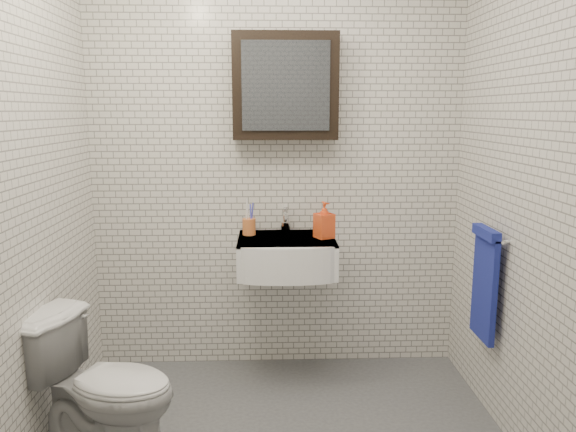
{
  "coord_description": "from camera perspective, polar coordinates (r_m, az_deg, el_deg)",
  "views": [
    {
      "loc": [
        -0.06,
        -2.35,
        1.57
      ],
      "look_at": [
        0.05,
        0.45,
        1.04
      ],
      "focal_mm": 35.0,
      "sensor_mm": 36.0,
      "label": 1
    }
  ],
  "objects": [
    {
      "name": "mirror_cabinet",
      "position": [
        3.28,
        -0.27,
        13.02
      ],
      "size": [
        0.6,
        0.15,
        0.6
      ],
      "color": "black",
      "rests_on": "room_shell"
    },
    {
      "name": "soap_bottle",
      "position": [
        3.19,
        3.7,
        -0.4
      ],
      "size": [
        0.13,
        0.13,
        0.21
      ],
      "primitive_type": "imported",
      "rotation": [
        0.0,
        0.0,
        0.46
      ],
      "color": "orange",
      "rests_on": "washbasin"
    },
    {
      "name": "toothbrush_cup",
      "position": [
        3.28,
        -3.97,
        -1.0
      ],
      "size": [
        0.09,
        0.09,
        0.21
      ],
      "rotation": [
        0.0,
        0.0,
        -0.18
      ],
      "color": "#D16D34",
      "rests_on": "washbasin"
    },
    {
      "name": "room_shell",
      "position": [
        2.35,
        -0.76,
        8.25
      ],
      "size": [
        2.22,
        2.02,
        2.51
      ],
      "color": "silver",
      "rests_on": "ground"
    },
    {
      "name": "towel_rail",
      "position": [
        3.03,
        19.38,
        -6.07
      ],
      "size": [
        0.09,
        0.3,
        0.58
      ],
      "color": "silver",
      "rests_on": "room_shell"
    },
    {
      "name": "toilet",
      "position": [
        2.77,
        -18.2,
        -16.16
      ],
      "size": [
        0.75,
        0.56,
        0.68
      ],
      "primitive_type": "imported",
      "rotation": [
        0.0,
        0.0,
        1.26
      ],
      "color": "silver",
      "rests_on": "ground"
    },
    {
      "name": "faucet",
      "position": [
        3.34,
        -0.26,
        -0.51
      ],
      "size": [
        0.06,
        0.2,
        0.15
      ],
      "color": "silver",
      "rests_on": "washbasin"
    },
    {
      "name": "washbasin",
      "position": [
        3.19,
        -0.14,
        -4.04
      ],
      "size": [
        0.55,
        0.5,
        0.2
      ],
      "color": "white",
      "rests_on": "room_shell"
    }
  ]
}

